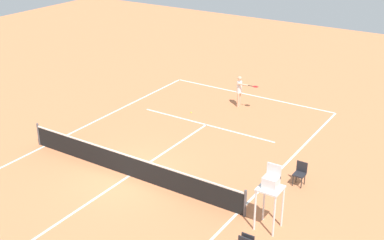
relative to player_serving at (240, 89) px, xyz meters
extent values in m
plane|color=#D37A4C|center=(0.27, 9.15, -1.03)|extent=(60.00, 60.00, 0.00)
cube|color=white|center=(0.27, -1.92, -1.03)|extent=(10.01, 0.10, 0.01)
cube|color=white|center=(-4.74, 9.15, -1.03)|extent=(0.10, 22.15, 0.01)
cube|color=white|center=(5.27, 9.15, -1.03)|extent=(0.10, 22.15, 0.01)
cube|color=white|center=(0.27, 3.06, -1.03)|extent=(7.51, 0.10, 0.01)
cube|color=white|center=(0.27, 9.15, -1.03)|extent=(0.10, 12.18, 0.01)
cylinder|color=#4C4C51|center=(-5.04, 9.15, -0.50)|extent=(0.10, 0.10, 1.07)
cylinder|color=#4C4C51|center=(5.57, 9.15, -0.50)|extent=(0.10, 0.10, 1.07)
cube|color=black|center=(0.27, 9.15, -0.58)|extent=(10.61, 0.03, 0.91)
cube|color=white|center=(0.27, 9.15, -0.10)|extent=(10.61, 0.04, 0.06)
cylinder|color=#D8A884|center=(0.06, -0.10, -0.63)|extent=(0.12, 0.12, 0.81)
cylinder|color=#D8A884|center=(0.04, 0.10, -0.63)|extent=(0.12, 0.12, 0.81)
cylinder|color=white|center=(0.05, 0.00, 0.09)|extent=(0.28, 0.28, 0.63)
sphere|color=#D8A884|center=(0.05, 0.00, 0.59)|extent=(0.23, 0.23, 0.23)
cylinder|color=#D8A884|center=(0.07, -0.19, 0.12)|extent=(0.09, 0.09, 0.56)
cylinder|color=#D8A884|center=(-0.24, 0.16, 0.33)|extent=(0.57, 0.14, 0.09)
cylinder|color=black|center=(-0.65, 0.12, 0.33)|extent=(0.26, 0.06, 0.04)
ellipsoid|color=red|center=(-0.94, 0.09, 0.33)|extent=(0.34, 0.31, 0.04)
sphere|color=#CCE033|center=(1.73, 2.21, -1.00)|extent=(0.07, 0.07, 0.07)
cylinder|color=silver|center=(-6.38, 9.69, -0.26)|extent=(0.07, 0.07, 1.55)
cylinder|color=silver|center=(-5.68, 9.69, -0.26)|extent=(0.07, 0.07, 1.55)
cylinder|color=silver|center=(-6.38, 8.99, -0.26)|extent=(0.07, 0.07, 1.55)
cylinder|color=silver|center=(-5.68, 8.99, -0.26)|extent=(0.07, 0.07, 1.55)
cube|color=silver|center=(-6.03, 9.34, 0.55)|extent=(0.80, 0.80, 0.06)
cube|color=silver|center=(-6.03, 9.34, 0.78)|extent=(0.50, 0.44, 0.40)
cube|color=silver|center=(-6.03, 9.14, 1.13)|extent=(0.50, 0.06, 0.50)
cube|color=#232328|center=(-6.19, 11.22, -0.30)|extent=(0.44, 0.04, 0.44)
cylinder|color=#262626|center=(-6.03, 6.26, -0.81)|extent=(0.04, 0.04, 0.45)
cylinder|color=#262626|center=(-5.68, 6.26, -0.81)|extent=(0.04, 0.04, 0.45)
cylinder|color=#262626|center=(-6.03, 5.91, -0.81)|extent=(0.04, 0.04, 0.45)
cylinder|color=#262626|center=(-5.68, 5.91, -0.81)|extent=(0.04, 0.04, 0.45)
cube|color=#232328|center=(-5.85, 6.08, -0.55)|extent=(0.44, 0.44, 0.06)
cube|color=#232328|center=(-5.85, 5.86, -0.30)|extent=(0.44, 0.04, 0.44)
camera|label=1|loc=(-11.68, 22.95, 9.39)|focal=47.27mm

